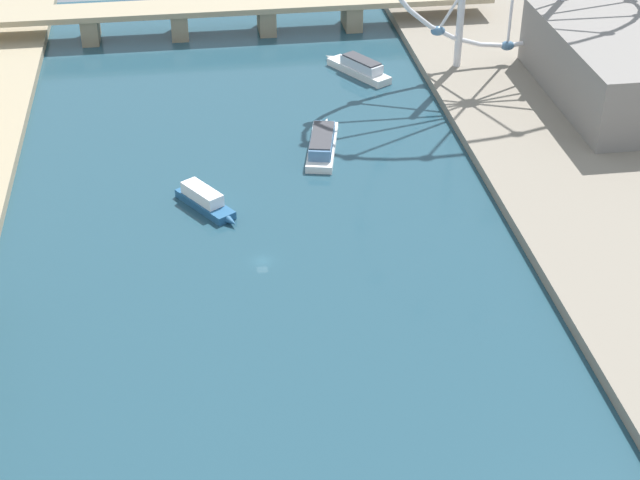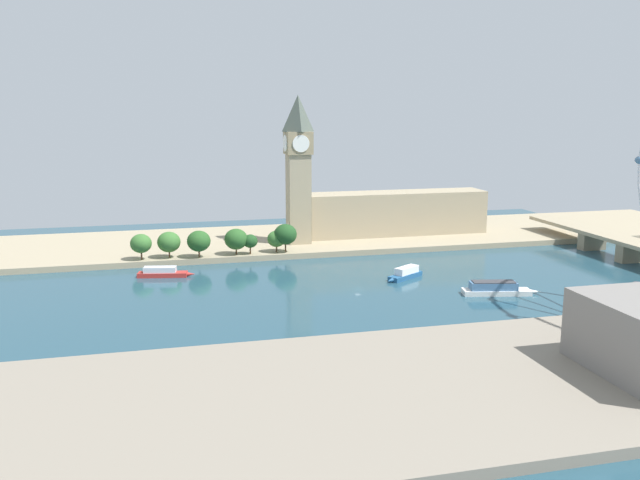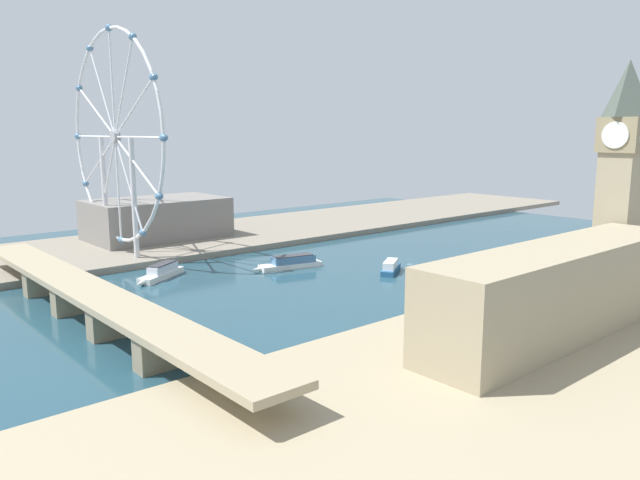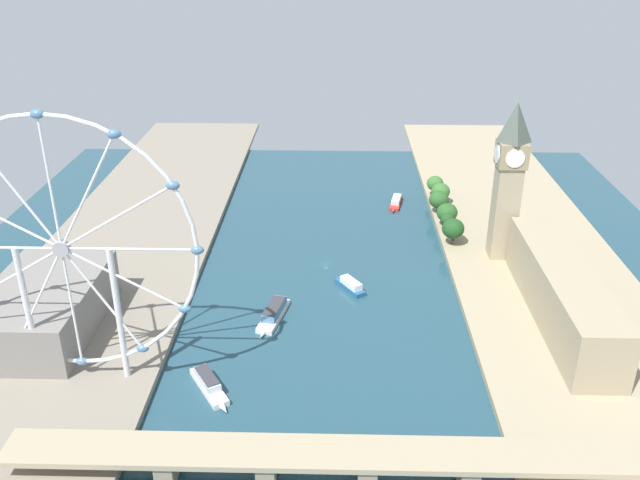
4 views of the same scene
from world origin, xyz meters
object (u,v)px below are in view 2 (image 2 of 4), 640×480
Objects in this scene: parliament_block at (396,213)px; tour_boat_0 at (163,272)px; clock_tower at (298,167)px; tour_boat_2 at (635,293)px; tour_boat_1 at (405,274)px; tour_boat_3 at (496,289)px.

parliament_block is 151.43m from tour_boat_0.
clock_tower is 180.25m from tour_boat_2.
tour_boat_1 is (30.60, 108.77, 0.26)m from tour_boat_0.
tour_boat_0 is 1.25× the size of tour_boat_1.
clock_tower reaches higher than tour_boat_3.
parliament_block is at bearing -140.58° from tour_boat_1.
tour_boat_2 reaches higher than tour_boat_0.
tour_boat_1 is 96.73m from tour_boat_2.
clock_tower is 99.72m from tour_boat_0.
parliament_block reaches higher than tour_boat_0.
clock_tower is at bearing -100.21° from tour_boat_1.
tour_boat_1 is at bearing -17.61° from parliament_block.
clock_tower reaches higher than tour_boat_2.
tour_boat_3 is at bearing 95.18° from tour_boat_1.
parliament_block is at bearing 101.46° from clock_tower.
tour_boat_0 is 0.80× the size of tour_boat_3.
tour_boat_3 is (-19.95, -52.45, -0.01)m from tour_boat_2.
tour_boat_2 is at bearing -8.28° from tour_boat_3.
tour_boat_3 is (65.37, 136.08, 0.45)m from tour_boat_0.
parliament_block is at bearing 35.16° from tour_boat_0.
tour_boat_0 is 0.95× the size of tour_boat_2.
parliament_block reaches higher than tour_boat_1.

